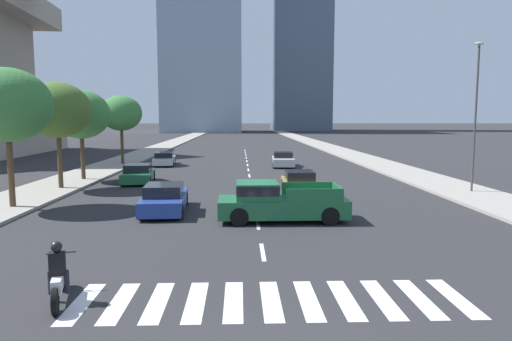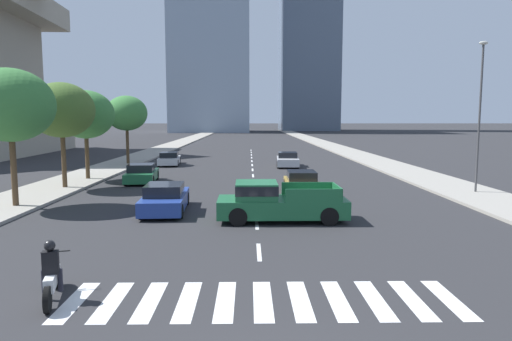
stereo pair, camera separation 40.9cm
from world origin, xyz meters
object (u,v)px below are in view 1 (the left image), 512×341
Objects in this scene: sedan_silver_2 at (283,160)px; sedan_silver_4 at (164,159)px; pickup_truck at (276,202)px; street_lamp_east at (476,107)px; sedan_green_1 at (138,174)px; sedan_blue_3 at (165,199)px; street_tree_second at (57,110)px; sedan_gold_0 at (300,183)px; motorcycle_trailing at (58,278)px; street_tree_fourth at (121,113)px; street_tree_third at (81,115)px; street_tree_nearest at (7,105)px.

sedan_silver_4 is at bearing -95.32° from sedan_silver_2.
pickup_truck is 14.30m from street_lamp_east.
sedan_silver_4 is (-0.15, 11.80, -0.02)m from sedan_green_1.
sedan_blue_3 is 10.94m from street_tree_second.
street_tree_second is at bearing -96.31° from sedan_gold_0.
motorcycle_trailing is 10.29m from pickup_truck.
sedan_blue_3 is 0.98× the size of sedan_silver_4.
sedan_green_1 is 0.92× the size of sedan_silver_4.
sedan_silver_4 is (-10.52, 16.48, -0.02)m from sedan_gold_0.
motorcycle_trailing is 0.25× the size of street_lamp_east.
street_tree_fourth is (0.00, 14.79, -0.02)m from street_tree_second.
sedan_gold_0 is 19.55m from sedan_silver_4.
street_tree_third is at bearing -90.00° from street_tree_fourth.
sedan_green_1 is at bearing 16.06° from sedan_blue_3.
sedan_silver_4 is 12.08m from street_tree_third.
street_lamp_east reaches higher than pickup_truck.
sedan_gold_0 is at bearing 177.31° from street_lamp_east.
street_tree_third reaches higher than sedan_gold_0.
motorcycle_trailing reaches higher than sedan_blue_3.
street_lamp_east reaches higher than street_tree_fourth.
street_tree_third is at bearing -46.33° from pickup_truck.
street_tree_fourth reaches higher than motorcycle_trailing.
sedan_silver_4 is 0.57× the size of street_lamp_east.
street_tree_nearest reaches higher than street_tree_third.
street_tree_fourth is at bearing 90.00° from street_tree_third.
street_tree_second is (0.00, 5.97, -0.12)m from street_tree_nearest.
sedan_gold_0 is 0.69× the size of street_tree_nearest.
pickup_truck is 27.04m from street_tree_fourth.
sedan_blue_3 is (0.82, 10.45, 0.03)m from motorcycle_trailing.
sedan_silver_4 is 5.76m from street_tree_fourth.
street_tree_fourth reaches higher than sedan_gold_0.
sedan_blue_3 is at bearing -71.12° from street_tree_fourth.
sedan_green_1 is 13.21m from street_tree_fourth.
sedan_blue_3 reaches higher than sedan_silver_2.
street_tree_nearest is (-12.46, 2.89, 4.15)m from pickup_truck.
sedan_silver_4 is 0.77× the size of street_tree_fourth.
street_tree_nearest is (-24.40, -3.77, -0.03)m from street_lamp_east.
motorcycle_trailing is at bearing -139.70° from street_lamp_east.
street_tree_nearest reaches higher than street_tree_fourth.
sedan_silver_2 is at bearing 178.84° from sedan_gold_0.
sedan_green_1 is 11.81m from sedan_silver_4.
street_tree_second is at bearing -35.73° from pickup_truck.
motorcycle_trailing is 0.34× the size of street_tree_second.
sedan_silver_2 is 0.74× the size of street_tree_third.
street_tree_nearest reaches higher than sedan_gold_0.
street_lamp_east is (11.94, 6.67, 4.18)m from pickup_truck.
pickup_truck is 0.83× the size of street_tree_nearest.
sedan_silver_4 is at bearing -4.51° from sedan_green_1.
street_lamp_east reaches higher than motorcycle_trailing.
sedan_silver_2 is (2.39, 22.03, -0.21)m from pickup_truck.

